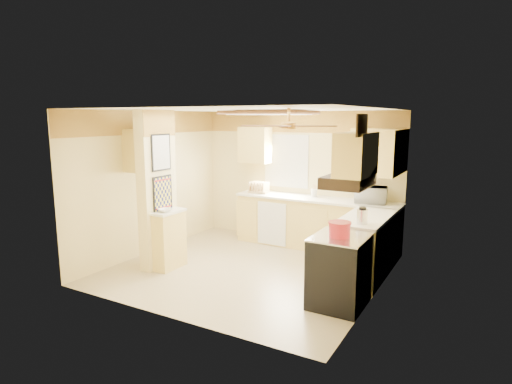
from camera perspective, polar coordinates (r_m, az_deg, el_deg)
The scene contains 34 objects.
floor at distance 6.91m, azimuth -1.03°, elevation -10.26°, with size 4.00×4.00×0.00m, color tan.
ceiling at distance 6.49m, azimuth -1.10°, elevation 10.94°, with size 4.00×4.00×0.00m, color white.
wall_back at distance 8.26m, azimuth 5.63°, elevation 1.99°, with size 4.00×4.00×0.00m, color #EFDA92.
wall_front at distance 5.07m, azimuth -12.01°, elevation -3.24°, with size 4.00×4.00×0.00m, color #EFDA92.
wall_left at distance 7.78m, azimuth -13.87°, elevation 1.25°, with size 3.80×3.80×0.00m, color #EFDA92.
wall_right at distance 5.85m, azimuth 16.09°, elevation -1.66°, with size 3.80×3.80×0.00m, color #EFDA92.
wallpaper_border at distance 8.16m, azimuth 5.70°, elevation 9.29°, with size 4.00×0.02×0.40m, color #F0BE46.
partition_column at distance 6.94m, azimuth -13.05°, elevation 0.26°, with size 0.20×0.70×2.50m, color #EFDA92.
partition_ledge at distance 6.98m, azimuth -11.45°, elevation -6.37°, with size 0.25×0.55×0.90m, color #FFDE7C.
ledge_top at distance 6.86m, azimuth -11.58°, elevation -2.61°, with size 0.28×0.58×0.04m, color white.
lower_cabinets_back at distance 7.95m, azimuth 7.96°, elevation -4.25°, with size 3.00×0.60×0.90m, color #FFDE7C.
lower_cabinets_right at distance 6.68m, azimuth 14.45°, elevation -7.24°, with size 0.60×1.40×0.90m, color #FFDE7C.
countertop_back at distance 7.84m, azimuth 8.02°, elevation -0.93°, with size 3.04×0.64×0.04m, color white.
countertop_right at distance 6.56m, azimuth 14.55°, elevation -3.30°, with size 0.64×1.44×0.04m, color white.
dishwasher_panel at distance 7.98m, azimuth 2.11°, elevation -4.25°, with size 0.58×0.02×0.80m, color white.
window at distance 8.32m, azimuth 4.05°, elevation 4.15°, with size 0.92×0.02×1.02m.
upper_cab_back_left at distance 8.42m, azimuth -0.11°, elevation 6.29°, with size 0.60×0.35×0.70m, color #FFDE7C.
upper_cab_back_right at distance 7.54m, azimuth 16.05°, elevation 5.48°, with size 0.90×0.35×0.70m, color #FFDE7C.
upper_cab_right at distance 7.02m, azimuth 17.33°, elevation 5.11°, with size 0.35×1.00×0.70m, color #FFDE7C.
upper_cab_left_wall at distance 7.41m, azimuth -14.39°, elevation 5.48°, with size 0.35×0.75×0.70m, color #FFDE7C.
upper_cab_over_stove at distance 5.27m, azimuth 13.20°, elevation 4.92°, with size 0.35×0.76×0.52m, color #FFDE7C.
stove at distance 5.64m, azimuth 11.05°, elevation -10.25°, with size 0.68×0.77×0.92m.
range_hood at distance 5.33m, azimuth 12.18°, elevation 1.44°, with size 0.50×0.76×0.14m, color black.
poster_menu at distance 6.80m, azimuth -12.55°, elevation 5.18°, with size 0.02×0.42×0.57m.
poster_nashville at distance 6.88m, azimuth -12.34°, elevation -0.22°, with size 0.02×0.42×0.57m.
ceiling_light_panel at distance 6.88m, azimuth 1.79°, elevation 10.51°, with size 1.35×0.95×0.06m.
ceiling_fan at distance 5.40m, azimuth 4.36°, elevation 8.84°, with size 1.15×1.15×0.26m.
vent_grate at distance 4.87m, azimuth 13.96°, elevation 8.62°, with size 0.02×0.40×0.25m, color black.
microwave at distance 7.54m, azimuth 15.10°, elevation -0.36°, with size 0.52×0.35×0.29m, color white.
bowl at distance 6.77m, azimuth -12.02°, elevation -2.40°, with size 0.20×0.20×0.05m, color white.
dutch_oven at distance 5.44m, azimuth 11.08°, elevation -4.88°, with size 0.29×0.29×0.19m.
kettle at distance 6.05m, azimuth 13.99°, elevation -3.14°, with size 0.15×0.15×0.23m.
dish_rack at distance 8.29m, azimuth 0.38°, elevation 0.43°, with size 0.39×0.31×0.21m.
utensil_crock at distance 7.95m, azimuth 7.74°, elevation -0.08°, with size 0.11×0.11×0.22m.
Camera 1 is at (3.29, -5.59, 2.39)m, focal length 30.00 mm.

